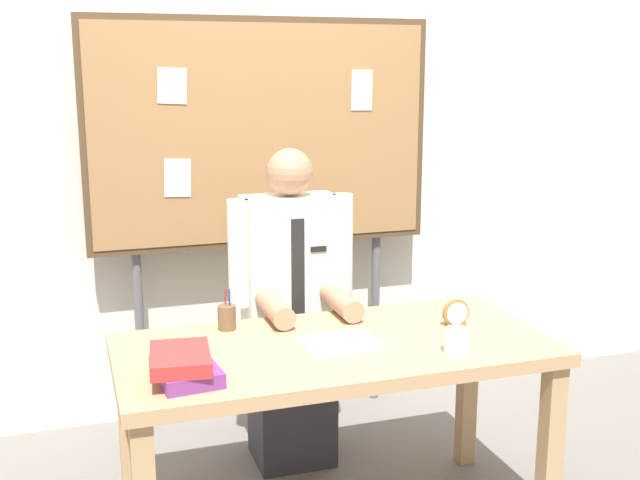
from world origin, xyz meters
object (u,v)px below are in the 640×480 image
pen_holder (227,317)px  desk (335,368)px  bulletin_board (262,138)px  desk_clock (456,314)px  open_notebook (341,343)px  person (292,321)px  coffee_mug (457,341)px  book_stack (183,365)px

pen_holder → desk: bearing=-39.0°
bulletin_board → desk_clock: (0.51, -1.02, -0.61)m
desk → bulletin_board: bearing=90.0°
desk → desk_clock: size_ratio=14.70×
open_notebook → pen_holder: 0.47m
desk → bulletin_board: (-0.00, 1.06, 0.75)m
open_notebook → desk_clock: desk_clock is taller
person → desk_clock: size_ratio=13.10×
bulletin_board → coffee_mug: 1.48m
pen_holder → book_stack: bearing=-117.6°
open_notebook → pen_holder: bearing=140.4°
bulletin_board → desk_clock: size_ratio=18.31×
book_stack → coffee_mug: (0.95, -0.07, -0.00)m
pen_holder → person: bearing=40.7°
desk → person: (0.00, 0.57, -0.00)m
open_notebook → desk_clock: size_ratio=2.52×
bulletin_board → open_notebook: bulletin_board is taller
coffee_mug → pen_holder: size_ratio=0.58×
open_notebook → pen_holder: (-0.36, 0.30, 0.04)m
book_stack → desk_clock: bearing=10.7°
book_stack → pen_holder: bearing=62.4°
book_stack → open_notebook: 0.61m
book_stack → open_notebook: bearing=14.0°
person → desk_clock: (0.51, -0.53, 0.15)m
bulletin_board → open_notebook: size_ratio=7.27×
book_stack → pen_holder: pen_holder is taller
person → open_notebook: size_ratio=5.20×
desk → open_notebook: open_notebook is taller
desk → person: person is taller
desk_clock → coffee_mug: desk_clock is taller
bulletin_board → pen_holder: size_ratio=12.31×
desk_clock → pen_holder: 0.89m
person → open_notebook: (0.02, -0.59, 0.10)m
book_stack → person: bearing=52.1°
coffee_mug → person: bearing=114.6°
desk → coffee_mug: bearing=-32.4°
desk → pen_holder: pen_holder is taller
desk → coffee_mug: (0.37, -0.24, 0.14)m
desk → open_notebook: bearing=-49.6°
book_stack → desk_clock: (1.09, 0.21, 0.00)m
open_notebook → pen_holder: size_ratio=1.69×
bulletin_board → coffee_mug: bearing=-74.0°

